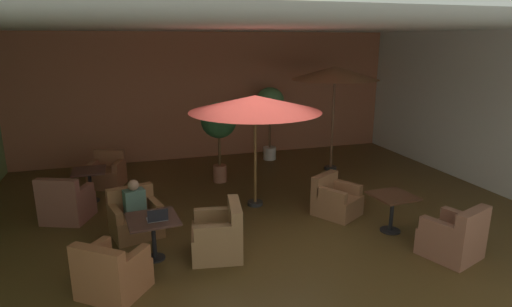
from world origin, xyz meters
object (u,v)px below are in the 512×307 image
at_px(cafe_table_front_right, 393,203).
at_px(patio_umbrella_center_beige, 335,73).
at_px(armchair_front_left_south, 135,219).
at_px(cafe_table_mid_center, 89,177).
at_px(armchair_front_right_north, 454,238).
at_px(patio_umbrella_tall_red, 255,104).
at_px(potted_tree_left_corner, 219,124).
at_px(cafe_table_front_left, 153,225).
at_px(armchair_front_left_east, 219,236).
at_px(open_laptop, 157,217).
at_px(armchair_mid_center_north, 107,173).
at_px(armchair_mid_center_east, 66,204).
at_px(patron_blue_shirt, 134,199).
at_px(iced_drink_cup, 153,214).
at_px(armchair_front_right_east, 335,200).
at_px(potted_tree_mid_left, 270,106).
at_px(armchair_front_left_north, 112,274).

relative_size(cafe_table_front_right, patio_umbrella_center_beige, 0.27).
relative_size(armchair_front_left_south, cafe_table_mid_center, 1.38).
xyz_separation_m(armchair_front_left_south, armchair_front_right_north, (4.81, -2.35, 0.03)).
xyz_separation_m(cafe_table_front_right, patio_umbrella_tall_red, (-1.97, 1.94, 1.60)).
distance_m(cafe_table_front_right, patio_umbrella_center_beige, 4.30).
xyz_separation_m(cafe_table_front_right, potted_tree_left_corner, (-2.34, 3.65, 0.89)).
distance_m(cafe_table_front_left, armchair_front_left_east, 1.05).
xyz_separation_m(cafe_table_front_right, armchair_front_right_north, (0.39, -1.10, -0.22)).
relative_size(cafe_table_mid_center, open_laptop, 2.15).
xyz_separation_m(cafe_table_mid_center, armchair_mid_center_north, (0.32, 0.95, -0.25)).
bearing_deg(patio_umbrella_tall_red, armchair_mid_center_east, 174.78).
bearing_deg(cafe_table_mid_center, patio_umbrella_tall_red, -21.02).
bearing_deg(cafe_table_front_left, cafe_table_front_right, -3.47).
distance_m(patron_blue_shirt, open_laptop, 1.11).
relative_size(cafe_table_mid_center, iced_drink_cup, 6.36).
bearing_deg(patio_umbrella_center_beige, armchair_mid_center_east, -167.06).
relative_size(armchair_front_right_east, patio_umbrella_tall_red, 0.39).
relative_size(cafe_table_front_left, armchair_front_left_east, 0.89).
height_order(cafe_table_mid_center, potted_tree_left_corner, potted_tree_left_corner).
height_order(cafe_table_mid_center, patio_umbrella_center_beige, patio_umbrella_center_beige).
distance_m(armchair_front_right_north, patio_umbrella_tall_red, 4.26).
distance_m(armchair_front_left_south, armchair_front_right_east, 3.83).
xyz_separation_m(patio_umbrella_center_beige, potted_tree_left_corner, (-3.05, -0.09, -1.11)).
relative_size(armchair_mid_center_east, potted_tree_left_corner, 0.52).
height_order(cafe_table_front_left, armchair_mid_center_east, armchair_mid_center_east).
bearing_deg(armchair_mid_center_east, armchair_front_right_east, -14.23).
xyz_separation_m(armchair_front_left_east, armchair_mid_center_east, (-2.50, 2.20, 0.01)).
relative_size(armchair_front_right_north, patio_umbrella_tall_red, 0.37).
height_order(cafe_table_front_left, armchair_front_left_south, armchair_front_left_south).
xyz_separation_m(cafe_table_front_left, armchair_mid_center_north, (-0.79, 3.91, -0.27)).
bearing_deg(cafe_table_front_left, armchair_front_left_east, -9.57).
distance_m(cafe_table_mid_center, patio_umbrella_tall_red, 3.88).
height_order(armchair_front_right_north, open_laptop, open_laptop).
bearing_deg(armchair_front_left_south, armchair_mid_center_north, 100.40).
bearing_deg(cafe_table_front_right, cafe_table_mid_center, 148.67).
distance_m(patio_umbrella_center_beige, potted_tree_mid_left, 2.14).
bearing_deg(potted_tree_left_corner, armchair_front_left_east, -102.86).
height_order(cafe_table_front_left, open_laptop, open_laptop).
height_order(armchair_front_left_north, potted_tree_mid_left, potted_tree_mid_left).
distance_m(armchair_front_left_north, armchair_front_right_north, 5.20).
xyz_separation_m(armchair_front_left_east, armchair_mid_center_north, (-1.80, 4.08, -0.02)).
distance_m(armchair_front_right_east, potted_tree_left_corner, 3.37).
relative_size(cafe_table_front_right, iced_drink_cup, 6.81).
distance_m(armchair_front_left_south, iced_drink_cup, 1.11).
xyz_separation_m(cafe_table_front_right, patio_umbrella_center_beige, (0.71, 3.74, 2.00)).
distance_m(armchair_mid_center_east, patio_umbrella_tall_red, 4.12).
xyz_separation_m(armchair_front_right_east, cafe_table_mid_center, (-4.67, 2.21, 0.25)).
height_order(armchair_mid_center_north, potted_tree_mid_left, potted_tree_mid_left).
bearing_deg(patio_umbrella_tall_red, potted_tree_mid_left, 65.91).
relative_size(cafe_table_front_left, armchair_front_right_north, 0.84).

